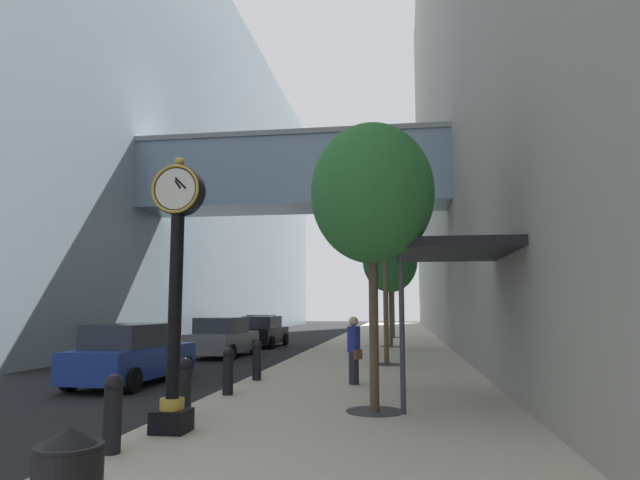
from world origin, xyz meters
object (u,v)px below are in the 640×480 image
bollard_second (113,411)px  street_tree_near (372,194)px  street_tree_mid_near (385,214)px  car_black_trailing (263,332)px  car_blue_near (132,355)px  street_tree_mid_far (390,261)px  pedestrian_walking (354,348)px  car_red_far (262,326)px  car_grey_mid (223,338)px  bollard_fourth (228,370)px  bollard_third (185,385)px  street_clock (176,277)px  bollard_fifth (257,359)px  street_tree_far (393,276)px

bollard_second → street_tree_near: street_tree_near is taller
street_tree_mid_near → bollard_second: bearing=-105.5°
street_tree_near → car_black_trailing: size_ratio=1.28×
street_tree_near → car_blue_near: (-6.86, 3.79, -3.54)m
car_blue_near → street_tree_mid_far: bearing=63.4°
bollard_second → car_black_trailing: bearing=99.0°
street_tree_mid_near → pedestrian_walking: size_ratio=3.95×
car_blue_near → car_red_far: bearing=96.0°
car_grey_mid → bollard_second: bearing=-76.9°
bollard_fourth → street_tree_mid_far: street_tree_mid_far is taller
pedestrian_walking → street_tree_near: bearing=-79.2°
bollard_third → street_tree_near: street_tree_near is taller
bollard_second → bollard_fourth: (0.00, 5.11, 0.00)m
car_grey_mid → bollard_fourth: bearing=-71.1°
street_tree_mid_far → pedestrian_walking: (-0.70, -13.84, -3.40)m
bollard_fourth → car_grey_mid: bearing=108.9°
street_clock → street_tree_near: street_tree_near is taller
street_clock → street_tree_mid_near: (3.11, 10.98, 2.84)m
street_tree_mid_far → street_tree_mid_near: bearing=-90.0°
street_clock → car_blue_near: street_clock is taller
bollard_fifth → street_tree_mid_near: size_ratio=0.15×
bollard_fourth → car_black_trailing: (-3.47, 16.91, 0.10)m
bollard_third → pedestrian_walking: (2.70, 4.65, 0.36)m
bollard_fourth → bollard_fifth: same height
car_blue_near → car_grey_mid: 8.55m
bollard_third → bollard_fifth: (0.00, 5.11, 0.00)m
bollard_fifth → car_red_far: 24.82m
bollard_fifth → street_tree_mid_far: size_ratio=0.18×
street_tree_near → pedestrian_walking: street_tree_near is taller
bollard_second → street_clock: bearing=77.8°
street_tree_mid_far → car_red_far: (-9.42, 10.69, -3.68)m
pedestrian_walking → car_blue_near: (-6.16, 0.13, -0.25)m
car_blue_near → car_red_far: car_blue_near is taller
street_tree_mid_near → car_black_trailing: bearing=125.2°
street_clock → bollard_fourth: street_clock is taller
bollard_fifth → street_tree_near: (3.40, -4.13, 3.65)m
bollard_fourth → street_tree_near: 5.23m
bollard_second → car_blue_near: bearing=115.3°
car_grey_mid → car_red_far: 16.03m
car_blue_near → car_black_trailing: 14.68m
bollard_fifth → street_tree_far: street_tree_far is taller
street_clock → car_black_trailing: street_clock is taller
street_tree_mid_near → pedestrian_walking: bearing=-97.9°
street_tree_mid_far → pedestrian_walking: 14.27m
street_tree_near → car_grey_mid: bearing=119.8°
car_red_far → street_clock: bearing=-78.3°
street_tree_far → street_clock: bearing=-96.2°
street_tree_near → street_tree_mid_near: (-0.00, 8.76, 1.09)m
bollard_fourth → street_tree_mid_near: bearing=64.7°
car_red_far → bollard_fourth: bearing=-77.3°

